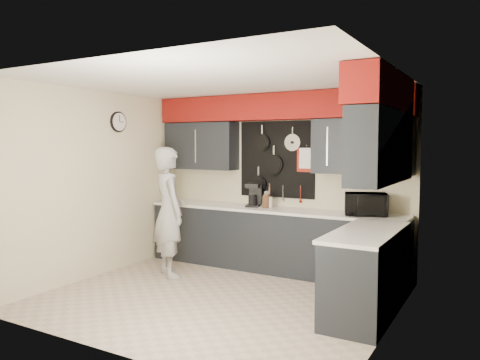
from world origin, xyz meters
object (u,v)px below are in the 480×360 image
Objects in this scene: utensil_crock at (268,202)px; microwave at (366,204)px; person at (169,212)px; knife_block at (267,201)px; coffee_maker at (254,195)px.

microwave is at bearing -1.22° from utensil_crock.
person reaches higher than utensil_crock.
microwave is 1.45m from knife_block.
knife_block is 1.43m from person.
coffee_maker is 1.31m from person.
knife_block is 1.18× the size of utensil_crock.
knife_block reaches higher than utensil_crock.
microwave is 3.23× the size of utensil_crock.
microwave is at bearing -125.39° from person.
microwave is 1.69m from coffee_maker.
utensil_crock is at bearing -103.36° from person.
coffee_maker reaches higher than microwave.
utensil_crock is at bearing 159.00° from microwave.
knife_block is at bearing -107.21° from utensil_crock.
person is at bearing -178.80° from microwave.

